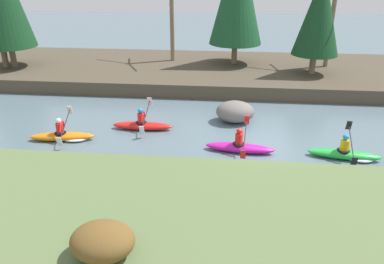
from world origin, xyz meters
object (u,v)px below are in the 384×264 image
kayaker_far_back (65,136)px  boulder_midstream (235,112)px  kayaker_middle (240,147)px  kayaker_lead (347,154)px  kayaker_trailing (143,125)px

kayaker_far_back → boulder_midstream: kayaker_far_back is taller
kayaker_middle → kayaker_far_back: 7.37m
kayaker_lead → kayaker_far_back: 11.44m
kayaker_lead → kayaker_far_back: same height
kayaker_lead → kayaker_trailing: 8.61m
kayaker_middle → boulder_midstream: size_ratio=1.56×
kayaker_lead → kayaker_middle: bearing=-175.5°
kayaker_lead → kayaker_trailing: size_ratio=1.01×
kayaker_middle → boulder_midstream: bearing=99.0°
kayaker_far_back → kayaker_middle: bearing=-10.4°
kayaker_lead → boulder_midstream: size_ratio=1.56×
kayaker_lead → kayaker_trailing: (-8.39, 1.97, 0.02)m
kayaker_lead → kayaker_far_back: (-11.43, 0.53, 0.00)m
kayaker_lead → kayaker_trailing: same height
kayaker_middle → kayaker_far_back: (-7.36, 0.35, -0.02)m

